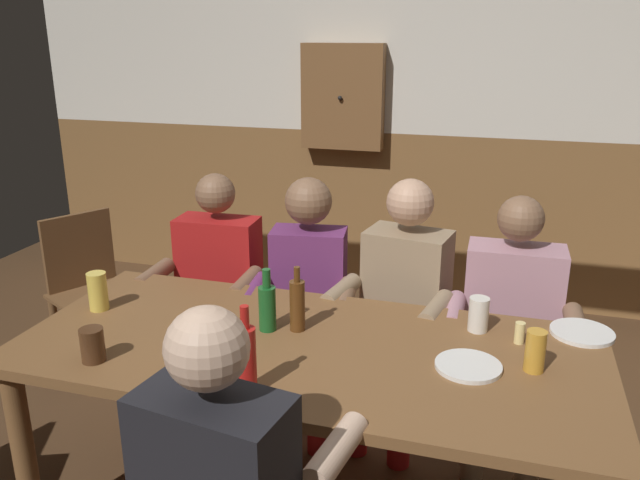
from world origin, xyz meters
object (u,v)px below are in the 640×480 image
(pint_glass_0, at_px, (98,291))
(pint_glass_1, at_px, (92,345))
(pint_glass_2, at_px, (535,351))
(bottle_0, at_px, (267,306))
(plate_1, at_px, (468,366))
(bottle_2, at_px, (246,358))
(person_3, at_px, (511,318))
(bottle_1, at_px, (297,305))
(chair_empty_far_end, at_px, (92,288))
(wall_dart_cabinet, at_px, (343,97))
(person_2, at_px, (401,300))
(pint_glass_3, at_px, (199,343))
(dining_table, at_px, (307,368))
(person_0, at_px, (214,284))
(pint_glass_4, at_px, (479,314))
(person_1, at_px, (306,294))
(table_candle, at_px, (520,333))

(pint_glass_0, bearing_deg, pint_glass_1, -57.60)
(pint_glass_2, bearing_deg, bottle_0, 177.90)
(plate_1, relative_size, bottle_2, 0.76)
(person_3, xyz_separation_m, plate_1, (-0.14, -0.70, 0.12))
(person_3, xyz_separation_m, bottle_1, (-0.78, -0.59, 0.22))
(bottle_0, xyz_separation_m, bottle_2, (0.10, -0.43, 0.02))
(chair_empty_far_end, distance_m, wall_dart_cabinet, 2.04)
(person_2, xyz_separation_m, person_3, (0.48, -0.00, -0.02))
(person_3, height_order, pint_glass_3, person_3)
(dining_table, relative_size, wall_dart_cabinet, 2.99)
(person_0, bearing_deg, bottle_1, 134.50)
(wall_dart_cabinet, bearing_deg, pint_glass_4, -62.32)
(wall_dart_cabinet, bearing_deg, person_1, -81.05)
(chair_empty_far_end, distance_m, pint_glass_0, 1.07)
(table_candle, bearing_deg, bottle_0, -170.23)
(person_1, relative_size, table_candle, 15.01)
(pint_glass_3, relative_size, pint_glass_4, 1.06)
(plate_1, xyz_separation_m, bottle_1, (-0.64, 0.11, 0.10))
(wall_dart_cabinet, bearing_deg, plate_1, -65.70)
(person_0, bearing_deg, wall_dart_cabinet, -100.51)
(person_2, bearing_deg, pint_glass_3, 69.69)
(pint_glass_2, bearing_deg, plate_1, -167.51)
(person_1, bearing_deg, bottle_0, 85.47)
(bottle_1, xyz_separation_m, bottle_2, (-0.01, -0.46, 0.02))
(pint_glass_2, height_order, pint_glass_3, pint_glass_2)
(pint_glass_1, distance_m, pint_glass_2, 1.48)
(dining_table, bearing_deg, pint_glass_4, 26.85)
(pint_glass_4, bearing_deg, pint_glass_0, -170.80)
(bottle_2, height_order, wall_dart_cabinet, wall_dart_cabinet)
(dining_table, height_order, pint_glass_2, pint_glass_2)
(person_3, xyz_separation_m, bottle_2, (-0.79, -1.05, 0.23))
(dining_table, distance_m, wall_dart_cabinet, 2.48)
(pint_glass_0, height_order, wall_dart_cabinet, wall_dart_cabinet)
(bottle_1, bearing_deg, plate_1, -9.47)
(pint_glass_0, bearing_deg, bottle_0, 1.62)
(person_3, bearing_deg, bottle_2, 52.14)
(person_2, distance_m, pint_glass_4, 0.56)
(pint_glass_3, bearing_deg, bottle_1, 53.38)
(bottle_0, bearing_deg, pint_glass_0, -178.38)
(bottle_2, relative_size, wall_dart_cabinet, 0.42)
(bottle_0, relative_size, pint_glass_3, 1.75)
(person_1, xyz_separation_m, plate_1, (0.79, -0.69, 0.11))
(pint_glass_0, distance_m, pint_glass_2, 1.68)
(pint_glass_1, bearing_deg, person_2, 48.95)
(person_2, xyz_separation_m, bottle_1, (-0.30, -0.60, 0.19))
(person_3, bearing_deg, person_0, -0.52)
(pint_glass_3, height_order, wall_dart_cabinet, wall_dart_cabinet)
(pint_glass_0, bearing_deg, wall_dart_cabinet, 79.47)
(pint_glass_3, bearing_deg, person_1, 84.33)
(person_3, height_order, pint_glass_0, person_3)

